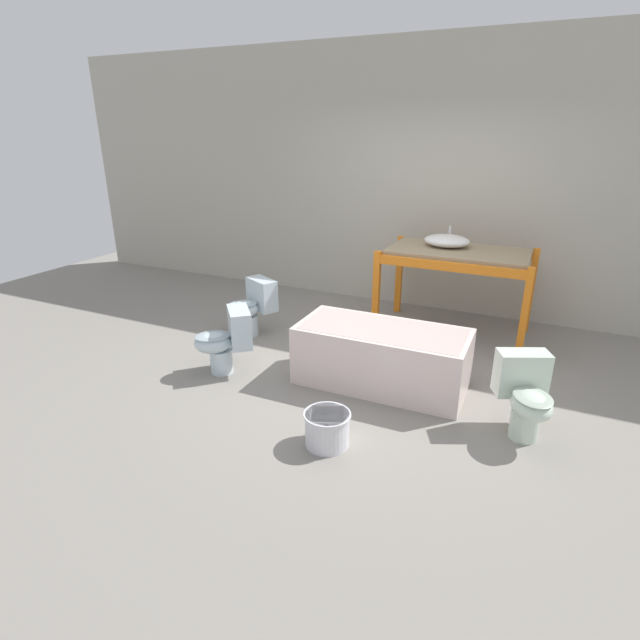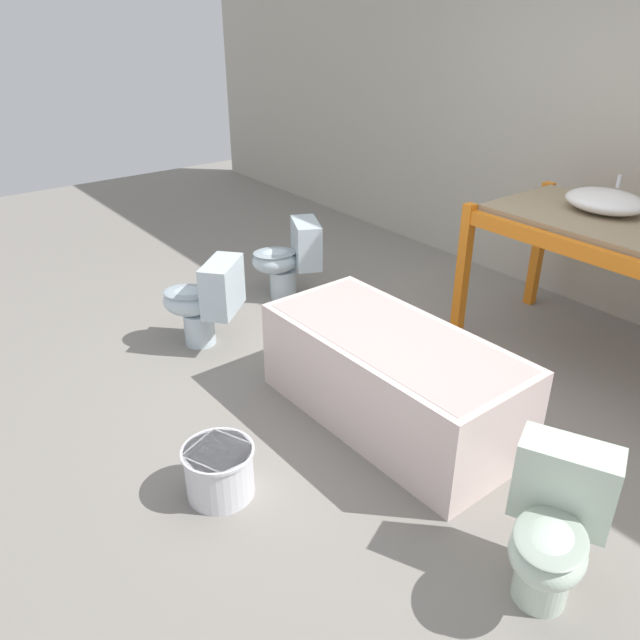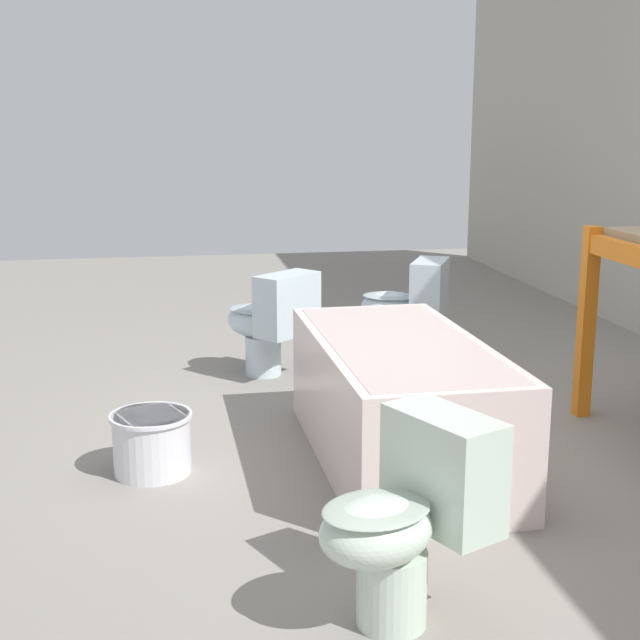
{
  "view_description": "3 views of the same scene",
  "coord_description": "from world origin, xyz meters",
  "px_view_note": "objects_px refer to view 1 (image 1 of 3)",
  "views": [
    {
      "loc": [
        1.43,
        -4.12,
        2.2
      ],
      "look_at": [
        -0.31,
        -0.43,
        0.62
      ],
      "focal_mm": 28.0,
      "sensor_mm": 36.0,
      "label": 1
    },
    {
      "loc": [
        2.28,
        -2.31,
        2.15
      ],
      "look_at": [
        -0.13,
        -0.45,
        0.58
      ],
      "focal_mm": 35.0,
      "sensor_mm": 36.0,
      "label": 2
    },
    {
      "loc": [
        3.78,
        -1.19,
        1.48
      ],
      "look_at": [
        -0.19,
        -0.49,
        0.56
      ],
      "focal_mm": 50.0,
      "sensor_mm": 36.0,
      "label": 3
    }
  ],
  "objects_px": {
    "toilet_near": "(526,394)",
    "toilet_far": "(252,306)",
    "bucket_white": "(327,428)",
    "toilet_extra": "(226,339)",
    "sink_basin": "(447,241)",
    "bathtub_main": "(382,352)"
  },
  "relations": [
    {
      "from": "toilet_near",
      "to": "toilet_far",
      "type": "relative_size",
      "value": 1.0
    },
    {
      "from": "sink_basin",
      "to": "toilet_near",
      "type": "relative_size",
      "value": 0.8
    },
    {
      "from": "bucket_white",
      "to": "bathtub_main",
      "type": "bearing_deg",
      "value": 87.2
    },
    {
      "from": "toilet_extra",
      "to": "bucket_white",
      "type": "bearing_deg",
      "value": 23.09
    },
    {
      "from": "sink_basin",
      "to": "toilet_extra",
      "type": "distance_m",
      "value": 2.65
    },
    {
      "from": "bathtub_main",
      "to": "toilet_far",
      "type": "relative_size",
      "value": 2.44
    },
    {
      "from": "toilet_far",
      "to": "toilet_extra",
      "type": "bearing_deg",
      "value": -46.02
    },
    {
      "from": "sink_basin",
      "to": "toilet_far",
      "type": "xyz_separation_m",
      "value": [
        -1.87,
        -1.1,
        -0.69
      ]
    },
    {
      "from": "sink_basin",
      "to": "toilet_near",
      "type": "xyz_separation_m",
      "value": [
        1.05,
        -1.91,
        -0.69
      ]
    },
    {
      "from": "toilet_far",
      "to": "bucket_white",
      "type": "height_order",
      "value": "toilet_far"
    },
    {
      "from": "sink_basin",
      "to": "toilet_extra",
      "type": "xyz_separation_m",
      "value": [
        -1.59,
        -2.0,
        -0.69
      ]
    },
    {
      "from": "sink_basin",
      "to": "toilet_far",
      "type": "distance_m",
      "value": 2.28
    },
    {
      "from": "sink_basin",
      "to": "bucket_white",
      "type": "relative_size",
      "value": 1.42
    },
    {
      "from": "toilet_near",
      "to": "bucket_white",
      "type": "relative_size",
      "value": 1.78
    },
    {
      "from": "toilet_far",
      "to": "bucket_white",
      "type": "xyz_separation_m",
      "value": [
        1.64,
        -1.58,
        -0.2
      ]
    },
    {
      "from": "toilet_extra",
      "to": "bucket_white",
      "type": "distance_m",
      "value": 1.53
    },
    {
      "from": "toilet_near",
      "to": "toilet_extra",
      "type": "bearing_deg",
      "value": 157.55
    },
    {
      "from": "sink_basin",
      "to": "bucket_white",
      "type": "height_order",
      "value": "sink_basin"
    },
    {
      "from": "toilet_far",
      "to": "toilet_extra",
      "type": "distance_m",
      "value": 0.95
    },
    {
      "from": "toilet_far",
      "to": "toilet_extra",
      "type": "relative_size",
      "value": 1.0
    },
    {
      "from": "bathtub_main",
      "to": "bucket_white",
      "type": "bearing_deg",
      "value": -93.52
    },
    {
      "from": "toilet_far",
      "to": "bucket_white",
      "type": "relative_size",
      "value": 1.78
    }
  ]
}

